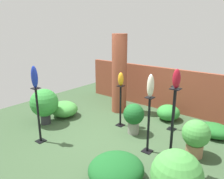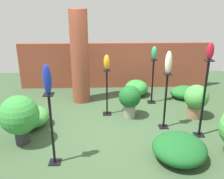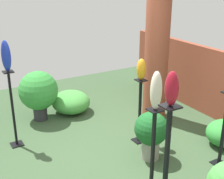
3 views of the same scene
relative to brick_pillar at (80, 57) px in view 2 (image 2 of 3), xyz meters
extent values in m
plane|color=#385133|center=(0.93, -1.48, -1.19)|extent=(8.00, 8.00, 0.00)
cube|color=brown|center=(0.93, 1.00, -0.51)|extent=(5.60, 0.12, 1.35)
cylinder|color=brown|center=(0.00, 0.00, 0.00)|extent=(0.45, 0.45, 2.38)
cube|color=black|center=(0.67, -0.83, -1.18)|extent=(0.20, 0.20, 0.01)
cube|color=black|center=(0.67, -0.83, -0.63)|extent=(0.04, 0.04, 1.11)
cube|color=black|center=(0.67, -0.83, -0.09)|extent=(0.16, 0.16, 0.02)
cube|color=black|center=(2.55, -1.86, -1.18)|extent=(0.20, 0.20, 0.01)
cube|color=black|center=(2.55, -1.86, -0.39)|extent=(0.04, 0.04, 1.60)
cube|color=black|center=(2.55, -1.86, 0.40)|extent=(0.16, 0.16, 0.02)
cube|color=black|center=(1.85, -0.19, -1.18)|extent=(0.20, 0.20, 0.01)
cube|color=black|center=(1.85, -0.19, -0.61)|extent=(0.04, 0.04, 1.17)
cube|color=black|center=(1.85, -0.19, -0.03)|extent=(0.16, 0.16, 0.02)
cube|color=black|center=(-0.26, -2.67, -1.18)|extent=(0.20, 0.20, 0.01)
cube|color=black|center=(-0.26, -2.67, -0.54)|extent=(0.04, 0.04, 1.29)
cube|color=black|center=(-0.26, -2.67, 0.09)|extent=(0.16, 0.16, 0.02)
cube|color=black|center=(1.89, -1.50, -1.18)|extent=(0.20, 0.20, 0.01)
cube|color=black|center=(1.89, -1.50, -0.58)|extent=(0.04, 0.04, 1.22)
cube|color=black|center=(1.89, -1.50, 0.02)|extent=(0.16, 0.16, 0.02)
ellipsoid|color=orange|center=(0.67, -0.83, 0.09)|extent=(0.14, 0.15, 0.35)
ellipsoid|color=maroon|center=(2.55, -1.86, 0.57)|extent=(0.13, 0.12, 0.32)
ellipsoid|color=#2D9356|center=(1.85, -0.19, 0.14)|extent=(0.14, 0.14, 0.33)
ellipsoid|color=#192D9E|center=(-0.26, -2.67, 0.34)|extent=(0.14, 0.14, 0.49)
ellipsoid|color=beige|center=(1.89, -1.50, 0.27)|extent=(0.14, 0.14, 0.47)
cylinder|color=gray|center=(1.19, -0.99, -1.04)|extent=(0.27, 0.27, 0.29)
sphere|color=#195923|center=(1.19, -0.99, -0.68)|extent=(0.52, 0.52, 0.52)
cylinder|color=#2D2D33|center=(-1.00, -2.01, -1.05)|extent=(0.26, 0.26, 0.28)
sphere|color=#338C38|center=(-1.00, -2.01, -0.59)|extent=(0.75, 0.75, 0.75)
cylinder|color=#936B4C|center=(2.72, -1.04, -1.05)|extent=(0.34, 0.34, 0.27)
sphere|color=#479942|center=(2.72, -1.04, -0.68)|extent=(0.56, 0.56, 0.56)
ellipsoid|color=#236B28|center=(2.82, 0.09, -1.03)|extent=(0.79, 0.64, 0.33)
ellipsoid|color=#195923|center=(1.92, -2.62, -0.98)|extent=(0.95, 0.99, 0.42)
ellipsoid|color=#479942|center=(-1.01, -1.36, -0.97)|extent=(0.82, 0.77, 0.44)
ellipsoid|color=#338C38|center=(1.51, 0.33, -0.97)|extent=(0.64, 0.66, 0.43)
camera|label=1|loc=(3.88, -5.18, 1.38)|focal=35.00mm
camera|label=2|loc=(0.61, -6.48, 1.66)|focal=42.00mm
camera|label=3|loc=(4.49, -3.62, 1.53)|focal=50.00mm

